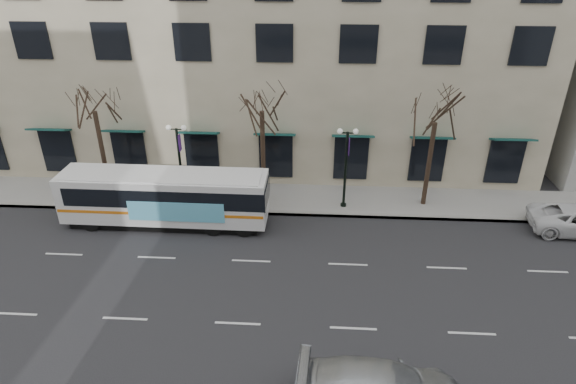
# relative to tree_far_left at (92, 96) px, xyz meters

# --- Properties ---
(ground) EXTENTS (160.00, 160.00, 0.00)m
(ground) POSITION_rel_tree_far_left_xyz_m (10.00, -8.80, -6.70)
(ground) COLOR black
(ground) RESTS_ON ground
(sidewalk_far) EXTENTS (80.00, 4.00, 0.15)m
(sidewalk_far) POSITION_rel_tree_far_left_xyz_m (15.00, 0.20, -6.62)
(sidewalk_far) COLOR gray
(sidewalk_far) RESTS_ON ground
(tree_far_left) EXTENTS (3.60, 3.60, 8.34)m
(tree_far_left) POSITION_rel_tree_far_left_xyz_m (0.00, 0.00, 0.00)
(tree_far_left) COLOR black
(tree_far_left) RESTS_ON ground
(tree_far_mid) EXTENTS (3.60, 3.60, 8.55)m
(tree_far_mid) POSITION_rel_tree_far_left_xyz_m (10.00, 0.00, 0.21)
(tree_far_mid) COLOR black
(tree_far_mid) RESTS_ON ground
(tree_far_right) EXTENTS (3.60, 3.60, 8.06)m
(tree_far_right) POSITION_rel_tree_far_left_xyz_m (20.00, 0.00, -0.28)
(tree_far_right) COLOR black
(tree_far_right) RESTS_ON ground
(lamp_post_left) EXTENTS (1.22, 0.45, 5.21)m
(lamp_post_left) POSITION_rel_tree_far_left_xyz_m (5.01, -0.60, -3.75)
(lamp_post_left) COLOR black
(lamp_post_left) RESTS_ON ground
(lamp_post_right) EXTENTS (1.22, 0.45, 5.21)m
(lamp_post_right) POSITION_rel_tree_far_left_xyz_m (15.01, -0.60, -3.75)
(lamp_post_right) COLOR black
(lamp_post_right) RESTS_ON ground
(city_bus) EXTENTS (11.82, 2.69, 3.20)m
(city_bus) POSITION_rel_tree_far_left_xyz_m (4.72, -3.00, -4.95)
(city_bus) COLOR white
(city_bus) RESTS_ON ground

